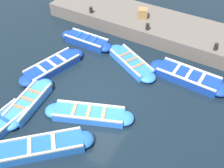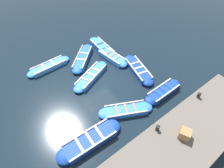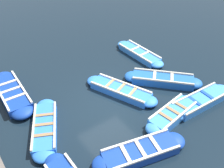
{
  "view_description": "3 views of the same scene",
  "coord_description": "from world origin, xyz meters",
  "px_view_note": "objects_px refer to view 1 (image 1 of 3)",
  "views": [
    {
      "loc": [
        -6.21,
        -4.58,
        8.32
      ],
      "look_at": [
        0.89,
        -0.39,
        0.52
      ],
      "focal_mm": 42.0,
      "sensor_mm": 36.0,
      "label": 1
    },
    {
      "loc": [
        7.41,
        -4.58,
        9.16
      ],
      "look_at": [
        0.81,
        0.42,
        0.21
      ],
      "focal_mm": 28.0,
      "sensor_mm": 36.0,
      "label": 2
    },
    {
      "loc": [
        5.1,
        7.12,
        7.8
      ],
      "look_at": [
        -0.67,
        -0.84,
        0.26
      ],
      "focal_mm": 42.0,
      "sensor_mm": 36.0,
      "label": 3
    }
  ],
  "objects_px": {
    "boat_mid_row": "(89,114)",
    "bollard_mid_north": "(147,27)",
    "boat_broadside": "(53,66)",
    "boat_centre": "(131,62)",
    "boat_end_of_row": "(42,147)",
    "wooden_crate": "(143,13)",
    "boat_far_corner": "(86,41)",
    "bollard_north": "(216,47)",
    "bollard_mid_south": "(91,10)",
    "boat_outer_right": "(188,77)",
    "boat_near_quay": "(29,102)"
  },
  "relations": [
    {
      "from": "boat_end_of_row",
      "to": "wooden_crate",
      "type": "distance_m",
      "value": 9.33
    },
    {
      "from": "boat_centre",
      "to": "wooden_crate",
      "type": "distance_m",
      "value": 3.56
    },
    {
      "from": "boat_mid_row",
      "to": "boat_end_of_row",
      "type": "xyz_separation_m",
      "value": [
        -2.15,
        0.57,
        0.03
      ]
    },
    {
      "from": "boat_outer_right",
      "to": "bollard_north",
      "type": "bearing_deg",
      "value": -17.48
    },
    {
      "from": "boat_broadside",
      "to": "wooden_crate",
      "type": "relative_size",
      "value": 7.14
    },
    {
      "from": "boat_end_of_row",
      "to": "bollard_north",
      "type": "distance_m",
      "value": 9.12
    },
    {
      "from": "boat_outer_right",
      "to": "bollard_mid_north",
      "type": "xyz_separation_m",
      "value": [
        1.89,
        3.03,
        0.77
      ]
    },
    {
      "from": "boat_centre",
      "to": "bollard_north",
      "type": "relative_size",
      "value": 9.72
    },
    {
      "from": "boat_mid_row",
      "to": "wooden_crate",
      "type": "height_order",
      "value": "wooden_crate"
    },
    {
      "from": "boat_near_quay",
      "to": "boat_outer_right",
      "type": "xyz_separation_m",
      "value": [
        4.94,
        -5.26,
        0.01
      ]
    },
    {
      "from": "boat_mid_row",
      "to": "wooden_crate",
      "type": "bearing_deg",
      "value": 8.76
    },
    {
      "from": "boat_mid_row",
      "to": "bollard_mid_south",
      "type": "distance_m",
      "value": 7.26
    },
    {
      "from": "bollard_mid_north",
      "to": "boat_broadside",
      "type": "bearing_deg",
      "value": 146.86
    },
    {
      "from": "boat_mid_row",
      "to": "boat_broadside",
      "type": "distance_m",
      "value": 3.59
    },
    {
      "from": "boat_far_corner",
      "to": "boat_mid_row",
      "type": "height_order",
      "value": "boat_far_corner"
    },
    {
      "from": "boat_end_of_row",
      "to": "bollard_mid_south",
      "type": "distance_m",
      "value": 8.9
    },
    {
      "from": "wooden_crate",
      "to": "boat_centre",
      "type": "bearing_deg",
      "value": -162.79
    },
    {
      "from": "boat_centre",
      "to": "bollard_mid_north",
      "type": "height_order",
      "value": "bollard_mid_north"
    },
    {
      "from": "boat_far_corner",
      "to": "boat_end_of_row",
      "type": "relative_size",
      "value": 0.96
    },
    {
      "from": "boat_far_corner",
      "to": "bollard_north",
      "type": "bearing_deg",
      "value": -73.91
    },
    {
      "from": "boat_far_corner",
      "to": "bollard_mid_north",
      "type": "relative_size",
      "value": 9.06
    },
    {
      "from": "boat_centre",
      "to": "boat_far_corner",
      "type": "bearing_deg",
      "value": 82.4
    },
    {
      "from": "bollard_mid_south",
      "to": "wooden_crate",
      "type": "distance_m",
      "value": 3.02
    },
    {
      "from": "boat_end_of_row",
      "to": "boat_centre",
      "type": "height_order",
      "value": "boat_end_of_row"
    },
    {
      "from": "boat_broadside",
      "to": "bollard_north",
      "type": "bearing_deg",
      "value": -55.63
    },
    {
      "from": "boat_mid_row",
      "to": "boat_centre",
      "type": "bearing_deg",
      "value": 1.17
    },
    {
      "from": "bollard_mid_south",
      "to": "wooden_crate",
      "type": "xyz_separation_m",
      "value": [
        1.07,
        -2.82,
        0.09
      ]
    },
    {
      "from": "boat_outer_right",
      "to": "wooden_crate",
      "type": "bearing_deg",
      "value": 52.29
    },
    {
      "from": "boat_near_quay",
      "to": "bollard_mid_north",
      "type": "relative_size",
      "value": 9.04
    },
    {
      "from": "boat_far_corner",
      "to": "boat_outer_right",
      "type": "bearing_deg",
      "value": -90.57
    },
    {
      "from": "boat_end_of_row",
      "to": "bollard_north",
      "type": "bearing_deg",
      "value": -25.35
    },
    {
      "from": "boat_end_of_row",
      "to": "boat_far_corner",
      "type": "bearing_deg",
      "value": 21.15
    },
    {
      "from": "boat_mid_row",
      "to": "boat_centre",
      "type": "xyz_separation_m",
      "value": [
        3.83,
        0.08,
        -0.0
      ]
    },
    {
      "from": "boat_far_corner",
      "to": "bollard_mid_south",
      "type": "xyz_separation_m",
      "value": [
        1.83,
        0.88,
        0.77
      ]
    },
    {
      "from": "boat_mid_row",
      "to": "bollard_mid_north",
      "type": "height_order",
      "value": "bollard_mid_north"
    },
    {
      "from": "boat_near_quay",
      "to": "boat_broadside",
      "type": "height_order",
      "value": "boat_near_quay"
    },
    {
      "from": "boat_end_of_row",
      "to": "bollard_north",
      "type": "xyz_separation_m",
      "value": [
        8.21,
        -3.89,
        0.78
      ]
    },
    {
      "from": "boat_outer_right",
      "to": "boat_broadside",
      "type": "bearing_deg",
      "value": 113.47
    },
    {
      "from": "boat_far_corner",
      "to": "boat_mid_row",
      "type": "relative_size",
      "value": 0.86
    },
    {
      "from": "boat_near_quay",
      "to": "bollard_mid_north",
      "type": "bearing_deg",
      "value": -18.12
    },
    {
      "from": "boat_centre",
      "to": "bollard_mid_south",
      "type": "xyz_separation_m",
      "value": [
        2.23,
        3.84,
        0.81
      ]
    },
    {
      "from": "boat_broadside",
      "to": "wooden_crate",
      "type": "distance_m",
      "value": 6.0
    },
    {
      "from": "wooden_crate",
      "to": "boat_outer_right",
      "type": "bearing_deg",
      "value": -127.71
    },
    {
      "from": "boat_outer_right",
      "to": "boat_broadside",
      "type": "xyz_separation_m",
      "value": [
        -2.58,
        5.95,
        -0.01
      ]
    },
    {
      "from": "boat_outer_right",
      "to": "boat_end_of_row",
      "type": "distance_m",
      "value": 7.13
    },
    {
      "from": "wooden_crate",
      "to": "boat_mid_row",
      "type": "bearing_deg",
      "value": -171.24
    },
    {
      "from": "boat_broadside",
      "to": "wooden_crate",
      "type": "bearing_deg",
      "value": -20.92
    },
    {
      "from": "boat_end_of_row",
      "to": "boat_near_quay",
      "type": "bearing_deg",
      "value": 54.99
    },
    {
      "from": "bollard_north",
      "to": "bollard_mid_north",
      "type": "xyz_separation_m",
      "value": [
        0.0,
        3.62,
        0.0
      ]
    },
    {
      "from": "boat_near_quay",
      "to": "boat_mid_row",
      "type": "relative_size",
      "value": 0.86
    }
  ]
}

